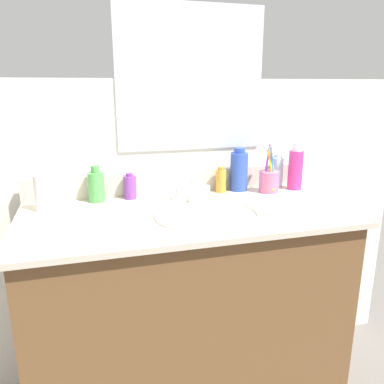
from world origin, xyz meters
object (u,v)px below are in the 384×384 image
at_px(bottle_lotion_white, 43,192).
at_px(bottle_soap_pink, 295,168).
at_px(bottle_oil_amber, 221,180).
at_px(faucet, 193,192).
at_px(bottle_shampoo_blue, 239,171).
at_px(bottle_cream_purple, 130,187).
at_px(bottle_toner_green, 96,186).
at_px(bottle_gel_clear, 277,171).
at_px(cup_pink, 269,180).

relative_size(bottle_lotion_white, bottle_soap_pink, 0.80).
relative_size(bottle_soap_pink, bottle_oil_amber, 1.86).
relative_size(faucet, bottle_shampoo_blue, 0.89).
bearing_deg(bottle_cream_purple, bottle_oil_amber, -1.16).
relative_size(faucet, bottle_cream_purple, 1.59).
distance_m(bottle_toner_green, bottle_soap_pink, 0.81).
distance_m(bottle_toner_green, bottle_gel_clear, 0.76).
bearing_deg(faucet, bottle_oil_amber, 26.78).
distance_m(bottle_gel_clear, bottle_soap_pink, 0.08).
relative_size(bottle_cream_purple, bottle_oil_amber, 0.95).
xyz_separation_m(bottle_cream_purple, cup_pink, (0.56, -0.06, 0.01)).
relative_size(bottle_cream_purple, cup_pink, 0.51).
distance_m(bottle_cream_purple, cup_pink, 0.56).
xyz_separation_m(faucet, bottle_lotion_white, (-0.54, 0.01, 0.04)).
distance_m(faucet, bottle_toner_green, 0.37).
distance_m(bottle_shampoo_blue, bottle_soap_pink, 0.24).
xyz_separation_m(bottle_lotion_white, bottle_soap_pink, (1.00, 0.02, 0.02)).
height_order(faucet, bottle_shampoo_blue, bottle_shampoo_blue).
bearing_deg(bottle_gel_clear, bottle_lotion_white, -175.18).
xyz_separation_m(bottle_lotion_white, cup_pink, (0.87, 0.01, -0.02)).
relative_size(faucet, bottle_toner_green, 1.15).
relative_size(bottle_toner_green, bottle_soap_pink, 0.70).
height_order(bottle_gel_clear, cup_pink, cup_pink).
distance_m(faucet, bottle_soap_pink, 0.46).
bearing_deg(bottle_cream_purple, bottle_gel_clear, 1.09).
relative_size(bottle_toner_green, bottle_cream_purple, 1.37).
xyz_separation_m(bottle_lotion_white, bottle_gel_clear, (0.94, 0.08, -0.00)).
bearing_deg(bottle_toner_green, bottle_oil_amber, -0.15).
bearing_deg(bottle_gel_clear, bottle_shampoo_blue, -176.29).
xyz_separation_m(bottle_shampoo_blue, bottle_soap_pink, (0.24, -0.04, 0.01)).
xyz_separation_m(bottle_lotion_white, bottle_shampoo_blue, (0.76, 0.07, 0.02)).
xyz_separation_m(bottle_toner_green, bottle_gel_clear, (0.76, 0.02, 0.01)).
xyz_separation_m(faucet, bottle_toner_green, (-0.36, 0.07, 0.03)).
bearing_deg(bottle_shampoo_blue, faucet, -160.59).
relative_size(bottle_gel_clear, cup_pink, 0.73).
height_order(bottle_toner_green, bottle_gel_clear, bottle_gel_clear).
relative_size(bottle_oil_amber, cup_pink, 0.54).
height_order(faucet, bottle_cream_purple, bottle_cream_purple).
xyz_separation_m(bottle_toner_green, bottle_soap_pink, (0.81, -0.04, 0.03)).
bearing_deg(bottle_soap_pink, bottle_shampoo_blue, 169.27).
bearing_deg(bottle_toner_green, bottle_shampoo_blue, 0.65).
bearing_deg(bottle_shampoo_blue, bottle_gel_clear, 3.71).
xyz_separation_m(bottle_toner_green, bottle_lotion_white, (-0.18, -0.06, 0.01)).
bearing_deg(bottle_shampoo_blue, bottle_soap_pink, -10.73).
xyz_separation_m(bottle_toner_green, bottle_oil_amber, (0.50, -0.00, -0.01)).
distance_m(faucet, bottle_oil_amber, 0.16).
bearing_deg(bottle_soap_pink, bottle_gel_clear, 134.04).
bearing_deg(bottle_soap_pink, bottle_cream_purple, 176.31).
xyz_separation_m(bottle_gel_clear, bottle_oil_amber, (-0.26, -0.02, -0.02)).
bearing_deg(bottle_oil_amber, bottle_lotion_white, -174.97).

